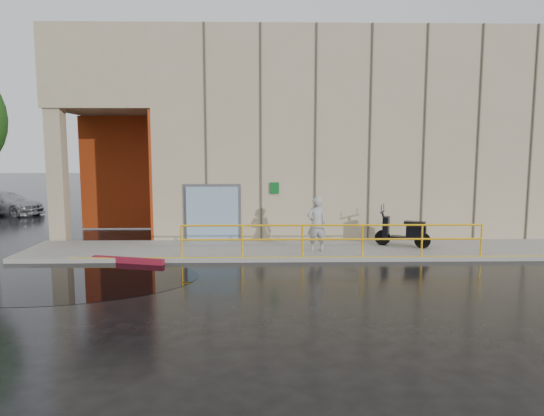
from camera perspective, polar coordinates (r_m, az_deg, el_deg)
The scene contains 9 objects.
ground at distance 12.53m, azimuth -10.61°, elevation -9.55°, with size 120.00×120.00×0.00m, color black.
sidewalk at distance 16.82m, azimuth 5.57°, elevation -4.93°, with size 20.00×3.00×0.15m, color gray.
building at distance 23.05m, azimuth 6.53°, elevation 8.60°, with size 20.00×10.17×8.00m.
guardrail at distance 15.43m, azimuth 7.11°, elevation -3.75°, with size 9.56×0.06×1.03m.
person at distance 16.10m, azimuth 5.25°, elevation -1.90°, with size 0.66×0.44×1.82m, color #A9A9AD.
scooter at distance 17.37m, azimuth 15.22°, elevation -1.70°, with size 1.93×1.32×1.46m.
red_curb at distance 15.79m, azimuth -16.59°, elevation -5.92°, with size 2.40×0.18×0.18m, color maroon.
puddle at distance 14.21m, azimuth -22.67°, elevation -7.97°, with size 6.84×4.21×0.01m, color black.
car_c at distance 29.78m, azimuth -28.79°, elevation 0.48°, with size 1.71×4.19×1.22m, color #9FA2A6.
Camera 1 is at (2.02, -11.84, 3.54)m, focal length 32.00 mm.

